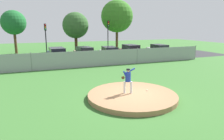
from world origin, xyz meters
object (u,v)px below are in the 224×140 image
traffic_light_far (108,32)px  parked_car_white (159,50)px  pitcher_youth (128,78)px  parked_car_champagne (84,54)px  baseball (147,90)px  parked_car_silver (110,53)px  traffic_light_near (46,34)px  parked_car_navy (57,55)px  parked_car_burgundy (131,51)px

traffic_light_far → parked_car_white: bearing=-31.8°
pitcher_youth → parked_car_champagne: bearing=86.6°
baseball → parked_car_silver: parked_car_silver is taller
baseball → traffic_light_near: (-4.83, 18.40, 2.80)m
traffic_light_near → traffic_light_far: 9.13m
traffic_light_near → traffic_light_far: size_ratio=0.91×
parked_car_white → traffic_light_near: bearing=167.2°
pitcher_youth → traffic_light_near: 18.82m
parked_car_champagne → parked_car_navy: bearing=-174.7°
pitcher_youth → parked_car_white: size_ratio=0.34×
parked_car_burgundy → parked_car_silver: bearing=-169.6°
baseball → parked_car_burgundy: size_ratio=0.02×
pitcher_youth → parked_car_champagne: pitcher_youth is taller
pitcher_youth → traffic_light_near: bearing=100.8°
traffic_light_far → parked_car_burgundy: bearing=-67.0°
parked_car_navy → traffic_light_near: size_ratio=1.07×
parked_car_navy → parked_car_white: parked_car_navy is taller
baseball → parked_car_white: bearing=53.9°
parked_car_champagne → traffic_light_far: traffic_light_far is taller
parked_car_white → parked_car_champagne: parked_car_champagne is taller
parked_car_silver → parked_car_burgundy: bearing=10.4°
pitcher_youth → traffic_light_near: size_ratio=0.34×
parked_car_navy → parked_car_burgundy: 9.96m
pitcher_youth → parked_car_white: pitcher_youth is taller
parked_car_navy → parked_car_silver: 6.61m
parked_car_champagne → traffic_light_near: (-4.37, 3.70, 2.33)m
parked_car_white → parked_car_burgundy: (-4.76, -0.17, 0.05)m
parked_car_white → traffic_light_near: size_ratio=1.00×
parked_car_burgundy → pitcher_youth: bearing=-116.8°
pitcher_youth → parked_car_navy: size_ratio=0.32×
parked_car_burgundy → traffic_light_far: (-1.80, 4.23, 2.59)m
parked_car_white → traffic_light_near: (-15.67, 3.56, 2.35)m
baseball → parked_car_silver: (2.72, 14.05, 0.46)m
traffic_light_far → parked_car_navy: bearing=-151.0°
parked_car_burgundy → parked_car_white: bearing=2.1°
baseball → traffic_light_far: 19.62m
parked_car_champagne → traffic_light_near: traffic_light_near is taller
parked_car_champagne → traffic_light_near: 6.18m
pitcher_youth → parked_car_navy: pitcher_youth is taller
baseball → traffic_light_far: (4.28, 18.90, 3.09)m
parked_car_navy → parked_car_silver: (6.60, -0.33, -0.05)m
pitcher_youth → parked_car_navy: 14.60m
parked_car_burgundy → traffic_light_far: bearing=113.0°
parked_car_burgundy → traffic_light_far: size_ratio=0.87×
parked_car_silver → traffic_light_near: (-7.55, 4.35, 2.34)m
pitcher_youth → parked_car_navy: (-2.55, 14.37, -0.37)m
parked_car_silver → traffic_light_far: bearing=72.2°
baseball → parked_car_champagne: parked_car_champagne is taller
baseball → parked_car_burgundy: bearing=67.5°
parked_car_white → baseball: bearing=-126.1°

